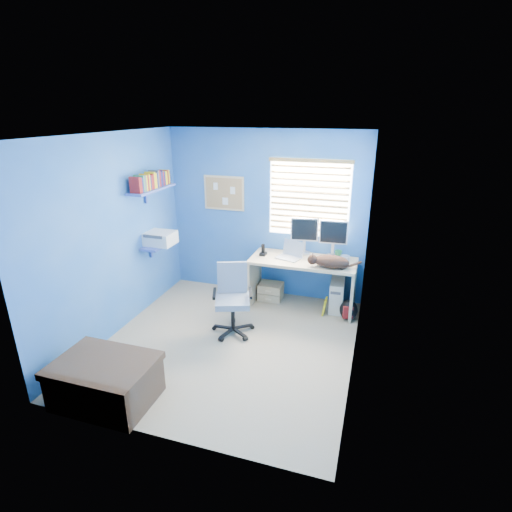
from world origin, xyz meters
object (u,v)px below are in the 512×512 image
(tower_pc, at_px, (337,295))
(office_chair, at_px, (233,308))
(cat, at_px, (331,261))
(desk, at_px, (302,283))
(laptop, at_px, (289,251))

(tower_pc, xyz_separation_m, office_chair, (-1.22, -1.01, 0.11))
(tower_pc, bearing_deg, cat, -111.95)
(office_chair, bearing_deg, desk, 52.70)
(desk, height_order, office_chair, office_chair)
(desk, xyz_separation_m, tower_pc, (0.50, 0.07, -0.14))
(cat, bearing_deg, office_chair, -155.00)
(tower_pc, bearing_deg, laptop, -176.81)
(laptop, distance_m, office_chair, 1.18)
(cat, distance_m, tower_pc, 0.66)
(cat, xyz_separation_m, tower_pc, (0.09, 0.25, -0.60))
(desk, height_order, laptop, laptop)
(laptop, height_order, office_chair, laptop)
(desk, xyz_separation_m, office_chair, (-0.72, -0.95, -0.03))
(laptop, relative_size, tower_pc, 0.73)
(desk, relative_size, laptop, 4.53)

